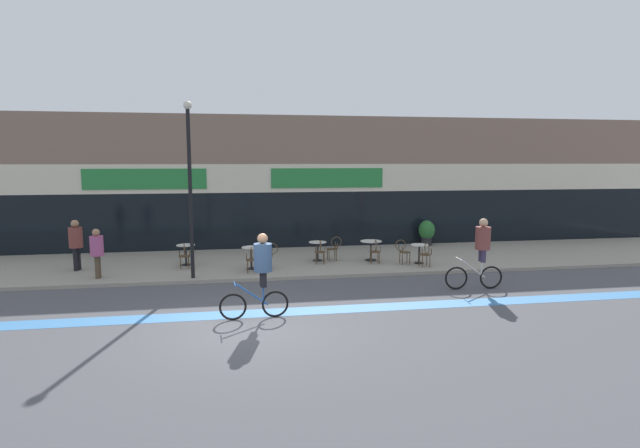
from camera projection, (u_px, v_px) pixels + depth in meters
ground_plane at (245, 329)px, 11.57m from camera, size 120.00×120.00×0.00m
sidewalk_slab at (241, 263)px, 18.65m from camera, size 40.00×5.50×0.12m
storefront_facade at (239, 182)px, 22.91m from camera, size 40.00×4.06×5.78m
bike_lane_stripe at (244, 314)px, 12.66m from camera, size 36.00×0.70×0.01m
bistro_table_0 at (186, 251)px, 17.94m from camera, size 0.65×0.65×0.74m
bistro_table_1 at (251, 253)px, 17.29m from camera, size 0.66×0.66×0.78m
bistro_table_2 at (318, 247)px, 18.72m from camera, size 0.66×0.66×0.72m
bistro_table_3 at (371, 246)px, 18.77m from camera, size 0.80×0.80×0.75m
bistro_table_4 at (419, 250)px, 18.25m from camera, size 0.65×0.65×0.70m
cafe_chair_0_near at (184, 254)px, 17.33m from camera, size 0.45×0.60×0.90m
cafe_chair_1_near at (252, 258)px, 16.68m from camera, size 0.41×0.58×0.90m
cafe_chair_1_side at (269, 254)px, 17.39m from camera, size 0.59×0.44×0.90m
cafe_chair_2_near at (320, 250)px, 18.11m from camera, size 0.44×0.59×0.90m
cafe_chair_2_side at (334, 247)px, 18.82m from camera, size 0.58×0.41×0.90m
cafe_chair_3_near at (375, 250)px, 18.16m from camera, size 0.44×0.59×0.90m
cafe_chair_4_near at (426, 253)px, 17.63m from camera, size 0.41×0.58×0.90m
cafe_chair_4_side at (403, 250)px, 18.14m from camera, size 0.58×0.41×0.90m
planter_pot at (427, 232)px, 22.10m from camera, size 0.71×0.71×1.12m
lamp_post at (190, 178)px, 15.64m from camera, size 0.26×0.26×5.57m
cyclist_0 at (261, 269)px, 12.18m from camera, size 1.71×0.53×2.12m
cyclist_1 at (481, 248)px, 14.98m from camera, size 1.78×0.54×2.16m
pedestrian_near_end at (97, 249)px, 15.91m from camera, size 0.42×0.42×1.60m
pedestrian_far_end at (76, 241)px, 17.02m from camera, size 0.55×0.55×1.75m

